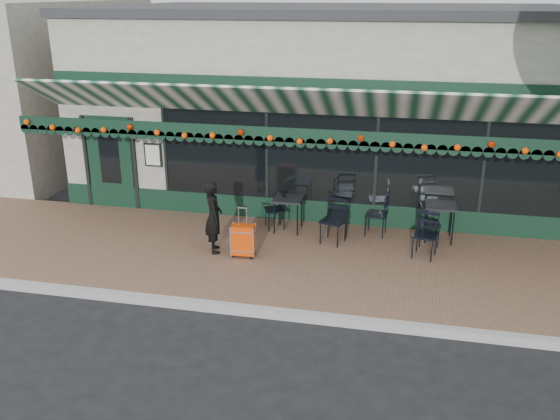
% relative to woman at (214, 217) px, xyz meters
% --- Properties ---
extents(ground, '(80.00, 80.00, 0.00)m').
position_rel_woman_xyz_m(ground, '(1.61, -1.95, -0.88)').
color(ground, black).
rests_on(ground, ground).
extents(sidewalk, '(18.00, 4.00, 0.15)m').
position_rel_woman_xyz_m(sidewalk, '(1.61, 0.05, -0.81)').
color(sidewalk, brown).
rests_on(sidewalk, ground).
extents(curb, '(18.00, 0.16, 0.15)m').
position_rel_woman_xyz_m(curb, '(1.61, -2.03, -0.81)').
color(curb, '#9E9E99').
rests_on(curb, ground).
extents(restaurant_building, '(12.00, 9.60, 4.50)m').
position_rel_woman_xyz_m(restaurant_building, '(1.61, 5.88, 1.39)').
color(restaurant_building, gray).
rests_on(restaurant_building, ground).
extents(woman, '(0.53, 0.63, 1.46)m').
position_rel_woman_xyz_m(woman, '(0.00, 0.00, 0.00)').
color(woman, black).
rests_on(woman, sidewalk).
extents(suitcase, '(0.46, 0.28, 1.02)m').
position_rel_woman_xyz_m(suitcase, '(0.63, -0.14, -0.39)').
color(suitcase, '#DC3C06').
rests_on(suitcase, sidewalk).
extents(cafe_table_a, '(0.63, 0.63, 0.78)m').
position_rel_woman_xyz_m(cafe_table_a, '(4.40, 1.54, -0.03)').
color(cafe_table_a, black).
rests_on(cafe_table_a, sidewalk).
extents(cafe_table_b, '(0.60, 0.60, 0.75)m').
position_rel_woman_xyz_m(cafe_table_b, '(1.22, 1.38, -0.06)').
color(cafe_table_b, black).
rests_on(cafe_table_b, sidewalk).
extents(chair_a_left, '(0.51, 0.51, 0.91)m').
position_rel_woman_xyz_m(chair_a_left, '(3.10, 1.53, -0.28)').
color(chair_a_left, black).
rests_on(chair_a_left, sidewalk).
extents(chair_a_right, '(0.48, 0.48, 0.88)m').
position_rel_woman_xyz_m(chair_a_right, '(4.18, 1.25, -0.29)').
color(chair_a_right, black).
rests_on(chair_a_right, sidewalk).
extents(chair_a_front, '(0.55, 0.55, 0.90)m').
position_rel_woman_xyz_m(chair_a_front, '(4.09, 0.58, -0.28)').
color(chair_a_front, black).
rests_on(chair_a_front, sidewalk).
extents(chair_b_left, '(0.55, 0.55, 0.83)m').
position_rel_woman_xyz_m(chair_b_left, '(0.91, 1.46, -0.32)').
color(chair_b_left, black).
rests_on(chair_b_left, sidewalk).
extents(chair_b_right, '(0.51, 0.51, 0.93)m').
position_rel_woman_xyz_m(chair_b_right, '(2.29, 1.36, -0.27)').
color(chair_b_right, black).
rests_on(chair_b_right, sidewalk).
extents(chair_b_front, '(0.59, 0.59, 0.94)m').
position_rel_woman_xyz_m(chair_b_front, '(2.26, 0.91, -0.26)').
color(chair_b_front, black).
rests_on(chair_b_front, sidewalk).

